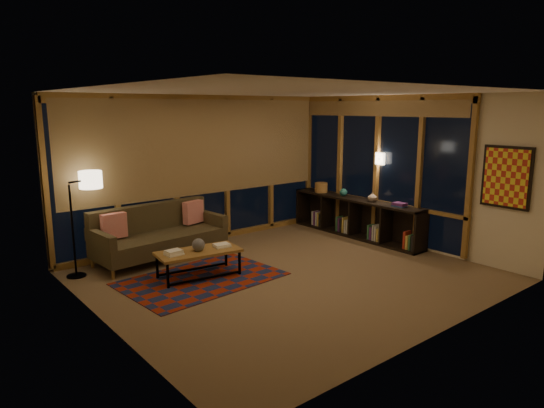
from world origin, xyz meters
TOP-DOWN VIEW (x-y plane):
  - floor at (0.00, 0.00)m, footprint 5.50×5.00m
  - ceiling at (0.00, 0.00)m, footprint 5.50×5.00m
  - walls at (0.00, 0.00)m, footprint 5.51×5.01m
  - window_wall_back at (0.00, 2.43)m, footprint 5.30×0.16m
  - window_wall_right at (2.68, 0.60)m, footprint 0.16×3.70m
  - wall_art at (2.71, -1.85)m, footprint 0.06×0.74m
  - wall_sconce at (2.62, 0.45)m, footprint 0.12×0.18m
  - sofa at (-1.12, 1.94)m, footprint 2.20×1.03m
  - pillow_left at (-1.85, 2.05)m, footprint 0.40×0.15m
  - pillow_right at (-0.37, 2.15)m, footprint 0.41×0.22m
  - area_rug at (-1.10, 0.69)m, footprint 2.35×1.66m
  - coffee_table at (-1.08, 0.80)m, footprint 1.28×0.72m
  - book_stack_a at (-1.46, 0.85)m, footprint 0.24×0.19m
  - book_stack_b at (-0.70, 0.74)m, footprint 0.25×0.21m
  - ceramic_pot at (-1.08, 0.79)m, footprint 0.21×0.21m
  - floor_lamp at (-2.49, 1.97)m, footprint 0.59×0.47m
  - bookshelf at (2.49, 0.89)m, footprint 0.40×3.01m
  - basket at (2.47, 1.82)m, footprint 0.31×0.31m
  - teal_bowl at (2.49, 1.22)m, footprint 0.19×0.19m
  - vase at (2.49, 0.49)m, footprint 0.21×0.21m
  - shelf_book_stack at (2.49, -0.13)m, footprint 0.25×0.30m

SIDE VIEW (x-z plane):
  - floor at x=0.00m, z-range -0.01..0.01m
  - area_rug at x=-1.10m, z-range 0.00..0.01m
  - coffee_table at x=-1.08m, z-range 0.00..0.41m
  - bookshelf at x=2.49m, z-range 0.00..0.75m
  - book_stack_b at x=-0.70m, z-range 0.41..0.45m
  - sofa at x=-1.12m, z-range 0.00..0.88m
  - book_stack_a at x=-1.46m, z-range 0.41..0.47m
  - ceramic_pot at x=-1.08m, z-range 0.41..0.60m
  - pillow_left at x=-1.85m, z-range 0.44..0.83m
  - pillow_right at x=-0.37m, z-range 0.44..0.83m
  - floor_lamp at x=-2.49m, z-range 0.00..1.56m
  - shelf_book_stack at x=2.49m, z-range 0.75..0.83m
  - teal_bowl at x=2.49m, z-range 0.75..0.90m
  - vase at x=2.49m, z-range 0.75..0.94m
  - basket at x=2.47m, z-range 0.75..0.95m
  - walls at x=0.00m, z-range 0.00..2.70m
  - window_wall_back at x=0.00m, z-range 0.05..2.65m
  - window_wall_right at x=2.68m, z-range 0.05..2.65m
  - wall_art at x=2.71m, z-range 0.98..1.92m
  - wall_sconce at x=2.62m, z-range 1.44..1.66m
  - ceiling at x=0.00m, z-range 2.70..2.71m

